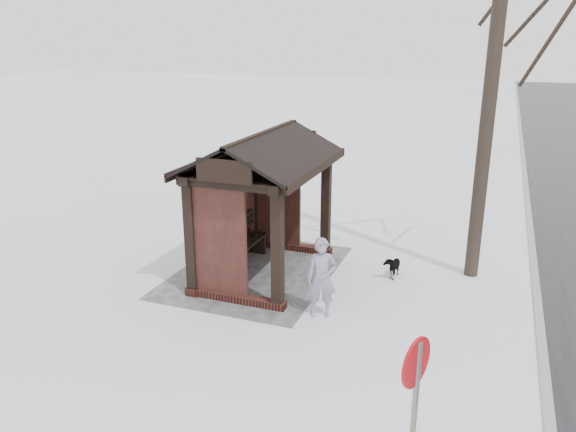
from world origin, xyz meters
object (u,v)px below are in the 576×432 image
at_px(pedestrian, 322,278).
at_px(dog, 392,266).
at_px(road_sign, 414,389).
at_px(bus_shelter, 257,176).

bearing_deg(pedestrian, dog, 49.05).
bearing_deg(dog, road_sign, -74.35).
distance_m(pedestrian, dog, 2.44).
xyz_separation_m(dog, road_sign, (6.17, 1.32, 1.30)).
height_order(pedestrian, road_sign, road_sign).
relative_size(bus_shelter, pedestrian, 2.40).
distance_m(pedestrian, road_sign, 4.60).
distance_m(bus_shelter, road_sign, 6.80).
distance_m(bus_shelter, pedestrian, 2.76).
height_order(bus_shelter, dog, bus_shelter).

